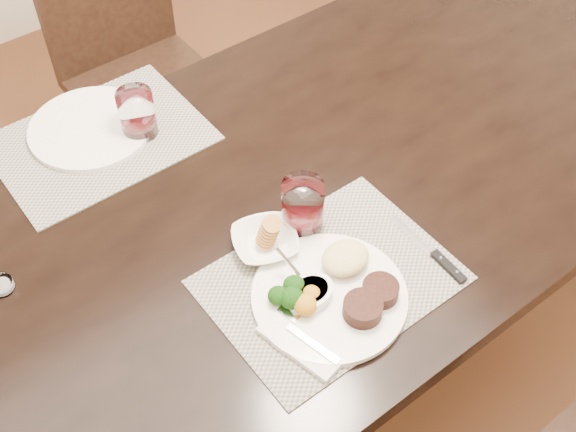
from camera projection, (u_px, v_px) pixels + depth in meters
ground_plane at (314, 348)px, 2.15m from camera, size 4.50×4.50×0.00m
dining_table at (321, 198)px, 1.64m from camera, size 2.00×1.00×0.75m
chair_far at (131, 57)px, 2.25m from camera, size 0.42×0.42×0.90m
placemat_near at (330, 280)px, 1.39m from camera, size 0.46×0.34×0.00m
placemat_far at (100, 139)px, 1.64m from camera, size 0.46×0.34×0.00m
dinner_plate at (336, 291)px, 1.35m from camera, size 0.29×0.29×0.05m
napkin_fork at (306, 338)px, 1.29m from camera, size 0.12×0.18×0.02m
steak_knife at (439, 259)px, 1.41m from camera, size 0.02×0.21×0.01m
cracker_bowl at (265, 241)px, 1.43m from camera, size 0.16×0.16×0.06m
sauce_ramekin at (309, 295)px, 1.34m from camera, size 0.09×0.14×0.07m
wine_glass_near at (303, 208)px, 1.44m from camera, size 0.09×0.09×0.12m
far_plate at (90, 128)px, 1.66m from camera, size 0.28×0.28×0.01m
wine_glass_far at (138, 115)px, 1.62m from camera, size 0.08×0.08×0.11m
salt_cellar at (2, 286)px, 1.37m from camera, size 0.05×0.05×0.02m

